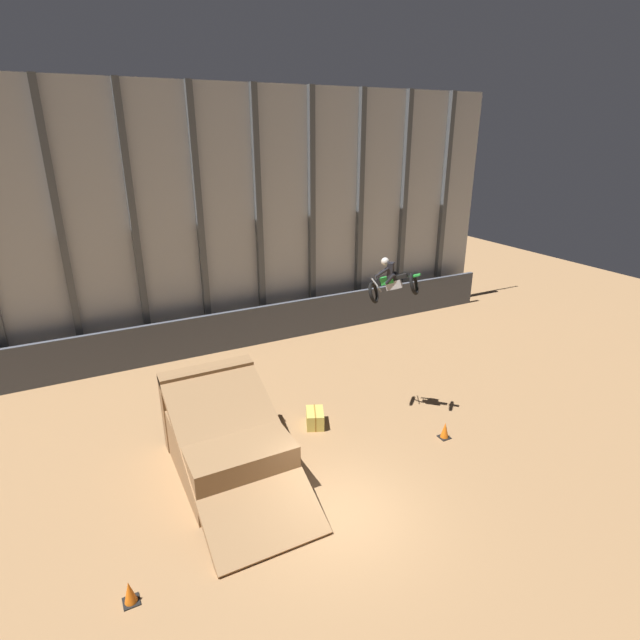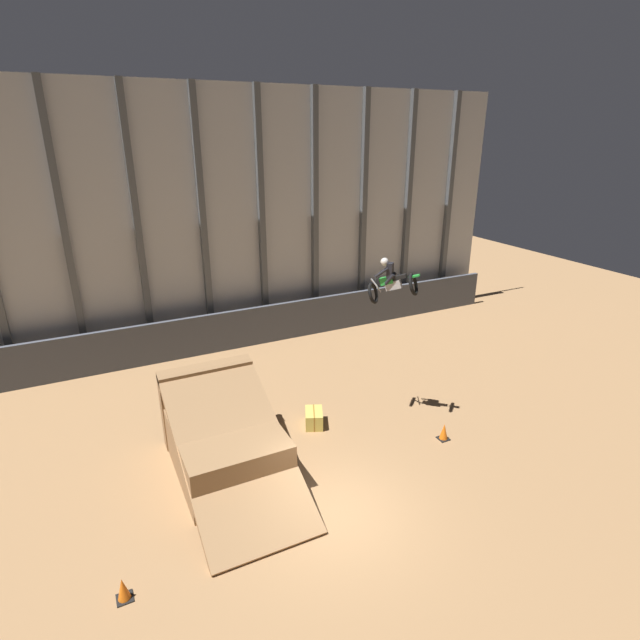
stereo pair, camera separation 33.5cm
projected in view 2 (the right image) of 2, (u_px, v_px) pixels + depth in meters
name	position (u px, v px, depth m)	size (l,w,h in m)	color
ground_plane	(337.00, 513.00, 13.56)	(60.00, 60.00, 0.00)	#9E754C
arena_back_wall	(202.00, 224.00, 22.28)	(32.00, 0.40, 11.68)	#ADB2B7
lower_barrier	(216.00, 333.00, 23.17)	(31.36, 0.20, 1.88)	#474C56
dirt_ramp	(224.00, 438.00, 15.25)	(3.03, 6.00, 2.78)	#966F48
rider_bike_solo	(391.00, 282.00, 16.28)	(1.65, 1.73, 1.64)	black
traffic_cone_near_ramp	(123.00, 589.00, 10.99)	(0.36, 0.36, 0.58)	black
traffic_cone_arena_edge	(444.00, 432.00, 16.73)	(0.36, 0.36, 0.58)	black
hay_bale_trackside	(314.00, 418.00, 17.53)	(0.91, 1.07, 0.57)	#CCB751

